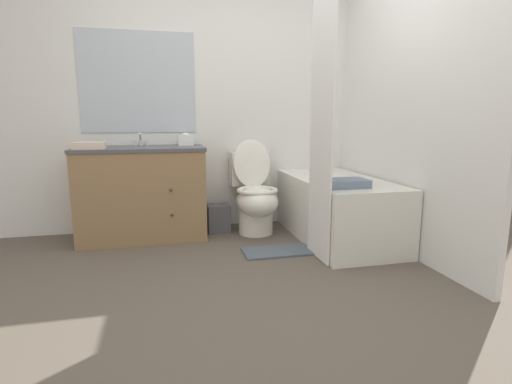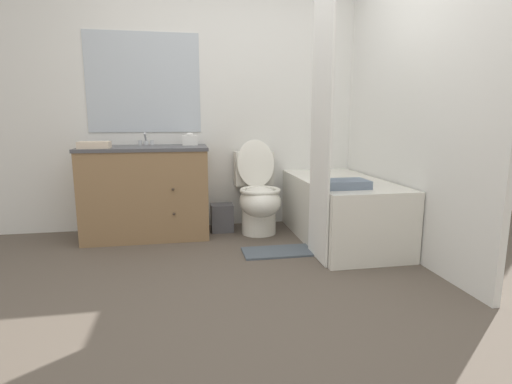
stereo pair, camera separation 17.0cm
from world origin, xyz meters
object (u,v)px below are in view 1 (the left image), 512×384
hand_towel_folded (90,145)px  vanity_cabinet (142,192)px  bathtub (337,208)px  wastebasket (219,218)px  tissue_box (186,140)px  bath_towel_folded (345,183)px  toilet (255,197)px  sink_faucet (141,142)px  bath_mat (278,251)px

hand_towel_folded → vanity_cabinet: bearing=20.0°
vanity_cabinet → bathtub: vanity_cabinet is taller
wastebasket → tissue_box: size_ratio=1.83×
hand_towel_folded → bath_towel_folded: hand_towel_folded is taller
wastebasket → bath_towel_folded: size_ratio=0.79×
hand_towel_folded → bath_towel_folded: 2.13m
vanity_cabinet → toilet: 1.05m
bathtub → tissue_box: tissue_box is taller
tissue_box → bath_towel_folded: tissue_box is taller
toilet → sink_faucet: bearing=165.5°
toilet → bath_mat: toilet is taller
sink_faucet → toilet: sink_faucet is taller
toilet → bath_towel_folded: 0.99m
sink_faucet → bath_towel_folded: bearing=-33.8°
wastebasket → toilet: bearing=-17.4°
bath_towel_folded → hand_towel_folded: bearing=159.9°
bathtub → bath_mat: 0.74m
wastebasket → bath_mat: bearing=-61.9°
wastebasket → vanity_cabinet: bearing=-177.5°
bath_mat → bath_towel_folded: bearing=-19.3°
sink_faucet → wastebasket: sink_faucet is taller
vanity_cabinet → toilet: size_ratio=1.27×
bath_towel_folded → toilet: bearing=124.4°
toilet → tissue_box: size_ratio=6.07×
bath_towel_folded → bath_mat: size_ratio=0.60×
bathtub → toilet: bearing=152.2°
wastebasket → bath_towel_folded: 1.34m
bathtub → bath_mat: size_ratio=2.52×
bath_mat → tissue_box: bearing=129.3°
bathtub → hand_towel_folded: bearing=172.1°
vanity_cabinet → toilet: (1.04, -0.08, -0.08)m
sink_faucet → tissue_box: size_ratio=0.96×
sink_faucet → bath_towel_folded: size_ratio=0.41×
vanity_cabinet → tissue_box: tissue_box is taller
wastebasket → bath_towel_folded: bearing=-45.5°
bathtub → bath_towel_folded: 0.55m
bath_mat → toilet: bearing=94.2°
wastebasket → tissue_box: (-0.29, 0.10, 0.76)m
vanity_cabinet → bath_mat: bearing=-32.6°
sink_faucet → toilet: size_ratio=0.16×
sink_faucet → tissue_box: bearing=-8.7°
toilet → bathtub: (0.69, -0.36, -0.07)m
sink_faucet → bath_towel_folded: sink_faucet is taller
sink_faucet → bath_towel_folded: (1.59, -1.06, -0.29)m
bath_towel_folded → bath_mat: 0.79m
toilet → bath_towel_folded: size_ratio=2.60×
sink_faucet → toilet: 1.20m
hand_towel_folded → bath_towel_folded: bearing=-20.1°
toilet → bath_towel_folded: bearing=-55.6°
tissue_box → hand_towel_folded: (-0.81, -0.28, -0.02)m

